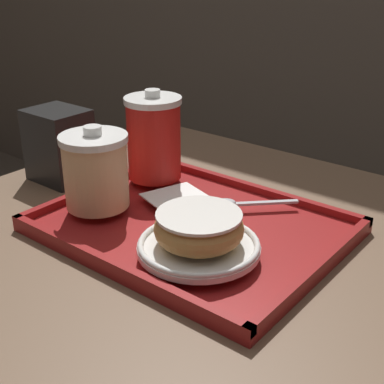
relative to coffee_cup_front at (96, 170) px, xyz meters
name	(u,v)px	position (x,y,z in m)	size (l,w,h in m)	color
cafe_table	(193,324)	(0.13, 0.07, -0.26)	(0.81, 0.76, 0.71)	brown
serving_tray	(192,227)	(0.14, 0.06, -0.07)	(0.42, 0.33, 0.02)	maroon
napkin_paper	(180,200)	(0.09, 0.09, -0.06)	(0.13, 0.12, 0.00)	white
coffee_cup_front	(96,170)	(0.00, 0.00, 0.00)	(0.10, 0.10, 0.12)	#E0B784
coffee_cup_rear	(154,137)	(-0.01, 0.14, 0.01)	(0.09, 0.09, 0.15)	red
plate_with_chocolate_donut	(199,246)	(0.20, -0.01, -0.05)	(0.16, 0.16, 0.01)	white
donut_chocolate_glazed	(199,227)	(0.20, -0.01, -0.02)	(0.12, 0.12, 0.04)	tan
spoon	(236,203)	(0.16, 0.13, -0.05)	(0.10, 0.10, 0.01)	silver
napkin_dispenser	(61,145)	(-0.17, 0.07, -0.02)	(0.10, 0.09, 0.13)	black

